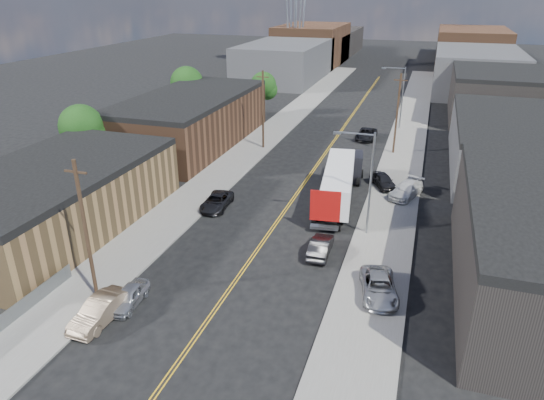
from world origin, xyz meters
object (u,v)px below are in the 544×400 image
Objects in this scene: car_right_lot_a at (379,287)px; car_ahead_truck at (366,134)px; car_left_a at (129,297)px; car_right_oncoming at (321,246)px; car_right_lot_c at (383,180)px; car_left_b at (100,311)px; car_left_c at (217,201)px; car_right_lot_b at (406,190)px; semi_truck at (341,179)px.

car_right_lot_a is 37.75m from car_ahead_truck.
car_right_oncoming is at bearing 40.57° from car_left_a.
car_left_b is at bearing -146.94° from car_right_lot_c.
car_left_c is (-0.74, 16.00, 0.01)m from car_left_a.
car_right_lot_b is at bearing 21.16° from car_left_c.
car_left_b is at bearing -166.63° from car_right_lot_a.
car_ahead_truck reaches higher than car_left_c.
car_right_lot_b is 20.26m from car_ahead_truck.
car_left_a is 0.81× the size of car_left_b.
car_ahead_truck is at bearing 64.75° from car_left_c.
semi_truck is 6.84m from car_right_lot_b.
car_ahead_truck is at bearing 79.07° from car_left_b.
car_left_c is at bearing -175.07° from car_right_lot_c.
car_left_a is at bearing -171.66° from car_right_lot_a.
car_left_b is at bearing 45.62° from car_right_oncoming.
semi_truck is 3.98× the size of car_left_a.
semi_truck is 2.96× the size of car_ahead_truck.
car_left_a is 0.80× the size of car_left_c.
car_left_c is 17.67m from car_right_lot_c.
car_left_a is 29.13m from car_right_lot_b.
car_right_oncoming is 0.84× the size of car_ahead_truck.
car_right_lot_b is 1.20× the size of car_right_lot_c.
car_right_oncoming is 0.86× the size of car_right_lot_b.
car_left_b is at bearing -103.26° from car_right_lot_b.
car_ahead_truck reaches higher than car_left_a.
car_ahead_truck is at bearing -90.32° from car_right_oncoming.
car_right_lot_c is at bearing -74.11° from car_ahead_truck.
car_right_lot_c is (14.60, 27.96, 0.08)m from car_left_b.
car_right_lot_c is at bearing 43.08° from semi_truck.
car_left_b reaches higher than car_left_c.
car_left_b is 31.54m from car_right_lot_c.
car_right_lot_a is at bearing -35.56° from car_left_c.
car_left_c is at bearing -108.53° from car_ahead_truck.
car_right_lot_a reaches higher than car_left_a.
car_right_lot_b reaches higher than car_right_oncoming.
semi_truck is at bearing 22.53° from car_left_c.
car_right_oncoming is 6.74m from car_right_lot_a.
car_right_lot_c is (3.70, 4.45, -1.37)m from semi_truck.
car_left_a is 16.02m from car_left_c.
car_right_lot_b is 3.09m from car_right_lot_c.
car_left_b is at bearing -100.55° from car_ahead_truck.
semi_truck is 11.15m from car_right_oncoming.
car_left_a is 16.81m from car_right_lot_a.
semi_truck reaches higher than car_right_lot_c.
car_left_b is 1.13× the size of car_right_lot_c.
car_right_lot_b reaches higher than car_right_lot_c.
car_left_b is 46.46m from car_ahead_truck.
car_right_lot_b is (17.08, 8.11, 0.21)m from car_left_c.
semi_truck is 12.31m from car_left_c.
car_left_b is 0.92× the size of car_ahead_truck.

